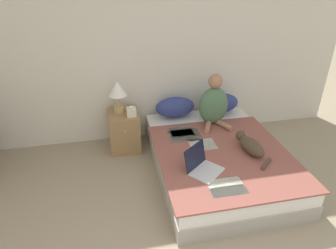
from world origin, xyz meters
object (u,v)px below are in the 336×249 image
person_sitting (214,104)px  cat_tabby (250,145)px  nightstand (124,130)px  tissue_box (131,112)px  pillow_near (175,107)px  pillow_far (220,103)px  table_lamp (118,91)px  bed (217,159)px  laptop_open (203,166)px

person_sitting → cat_tabby: (0.19, -0.75, -0.20)m
nightstand → tissue_box: (0.11, -0.10, 0.32)m
cat_tabby → pillow_near: bearing=19.7°
pillow_far → table_lamp: table_lamp is taller
nightstand → tissue_box: 0.36m
pillow_near → nightstand: (-0.73, -0.07, -0.25)m
bed → table_lamp: (-1.10, 0.82, 0.64)m
laptop_open → tissue_box: 1.29m
cat_tabby → tissue_box: (-1.25, 0.89, 0.13)m
pillow_near → laptop_open: (-0.00, -1.29, -0.09)m
cat_tabby → bed: bearing=45.5°
bed → person_sitting: bearing=77.5°
person_sitting → nightstand: size_ratio=1.30×
laptop_open → nightstand: bearing=81.4°
pillow_near → nightstand: size_ratio=1.03×
laptop_open → tissue_box: bearing=79.7°
cat_tabby → tissue_box: bearing=43.4°
nightstand → table_lamp: bearing=139.9°
nightstand → tissue_box: tissue_box is taller
bed → pillow_far: pillow_far is taller
laptop_open → tissue_box: tissue_box is taller
pillow_near → person_sitting: (0.45, -0.31, 0.15)m
pillow_far → laptop_open: bearing=-117.1°
pillow_near → pillow_far: (0.65, 0.00, 0.00)m
bed → pillow_near: pillow_near is taller
table_lamp → cat_tabby: bearing=-36.2°
pillow_far → cat_tabby: (-0.02, -1.05, -0.06)m
pillow_far → person_sitting: person_sitting is taller
pillow_near → nightstand: 0.77m
person_sitting → tissue_box: bearing=172.5°
pillow_near → cat_tabby: (0.63, -1.05, -0.06)m
cat_tabby → nightstand: 1.69m
pillow_near → table_lamp: size_ratio=1.26×
pillow_near → table_lamp: bearing=-177.8°
pillow_far → nightstand: size_ratio=1.03×
pillow_near → tissue_box: tissue_box is taller
bed → laptop_open: size_ratio=4.51×
bed → tissue_box: 1.24m
pillow_near → pillow_far: size_ratio=1.00×
person_sitting → laptop_open: 1.10m
bed → table_lamp: size_ratio=4.71×
nightstand → table_lamp: table_lamp is taller
laptop_open → bed: bearing=13.4°
table_lamp → nightstand: bearing=-40.1°
person_sitting → tissue_box: 1.08m
bed → tissue_box: tissue_box is taller
pillow_far → pillow_near: bearing=180.0°
pillow_far → table_lamp: (-1.42, -0.03, 0.31)m
pillow_near → tissue_box: (-0.62, -0.17, 0.07)m
pillow_near → person_sitting: 0.56m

